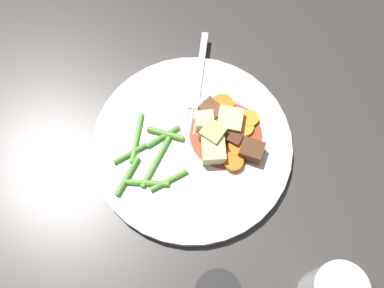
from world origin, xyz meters
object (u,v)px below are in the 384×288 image
Objects in this scene: dinner_plate at (192,146)px; potato_chunk_3 at (213,151)px; carrot_slice_0 at (244,128)px; fork at (198,85)px; carrot_slice_1 at (240,147)px; potato_chunk_1 at (205,121)px; potato_chunk_0 at (213,135)px; meat_chunk_0 at (252,150)px; carrot_slice_5 at (222,106)px; potato_chunk_2 at (229,120)px; meat_chunk_1 at (232,138)px; carrot_slice_4 at (221,128)px; carrot_slice_3 at (250,119)px; meat_chunk_2 at (211,110)px; carrot_slice_2 at (233,162)px.

potato_chunk_3 is at bearing -56.06° from dinner_plate.
carrot_slice_0 is 0.10m from fork.
carrot_slice_1 reaches higher than fork.
carrot_slice_0 is 0.06m from potato_chunk_1.
potato_chunk_0 is 1.19× the size of potato_chunk_1.
dinner_plate is at bearing 141.19° from meat_chunk_0.
potato_chunk_3 is at bearing 151.91° from meat_chunk_0.
dinner_plate is at bearing -150.18° from potato_chunk_1.
fork is at bearing 68.81° from potato_chunk_1.
potato_chunk_3 reaches higher than meat_chunk_0.
carrot_slice_5 is at bearing 49.68° from potato_chunk_3.
potato_chunk_1 is at bearing 29.82° from dinner_plate.
potato_chunk_2 is at bearing -83.93° from fork.
fork is (0.00, 0.10, -0.01)m from meat_chunk_1.
carrot_slice_1 is 1.10× the size of carrot_slice_4.
potato_chunk_3 is at bearing -136.87° from carrot_slice_4.
carrot_slice_0 is 1.05× the size of carrot_slice_3.
fork is (0.01, 0.05, -0.01)m from meat_chunk_2.
carrot_slice_4 is 0.02m from meat_chunk_1.
meat_chunk_1 reaches higher than carrot_slice_5.
meat_chunk_0 reaches higher than carrot_slice_2.
potato_chunk_1 is at bearing 116.70° from meat_chunk_0.
potato_chunk_1 is (-0.06, 0.03, 0.01)m from carrot_slice_3.
potato_chunk_0 is at bearing 179.38° from carrot_slice_3.
carrot_slice_4 is at bearing 77.77° from carrot_slice_2.
potato_chunk_2 reaches higher than carrot_slice_3.
fork is (0.02, 0.06, -0.01)m from potato_chunk_1.
carrot_slice_1 is at bearing -77.98° from meat_chunk_1.
carrot_slice_0 is 1.05× the size of meat_chunk_1.
carrot_slice_2 is at bearing -137.32° from carrot_slice_0.
carrot_slice_4 is 0.99× the size of meat_chunk_2.
carrot_slice_0 is at bearing 73.01° from meat_chunk_0.
potato_chunk_0 is at bearing -13.49° from dinner_plate.
carrot_slice_5 is at bearing 69.93° from carrot_slice_2.
potato_chunk_1 reaches higher than meat_chunk_2.
meat_chunk_1 and meat_chunk_2 have the same top height.
potato_chunk_3 reaches higher than dinner_plate.
meat_chunk_1 is (-0.01, -0.03, -0.00)m from potato_chunk_2.
carrot_slice_1 is 0.04m from potato_chunk_3.
carrot_slice_5 is 0.97× the size of potato_chunk_3.
potato_chunk_1 is 0.76× the size of potato_chunk_3.
meat_chunk_0 is at bearing -90.36° from carrot_slice_5.
potato_chunk_2 is (0.01, 0.04, 0.01)m from carrot_slice_1.
potato_chunk_1 is 0.08m from meat_chunk_0.
dinner_plate is 0.04m from potato_chunk_1.
carrot_slice_0 is 0.06m from potato_chunk_3.
potato_chunk_0 is (-0.02, -0.01, 0.01)m from carrot_slice_4.
carrot_slice_5 is 1.28× the size of potato_chunk_1.
potato_chunk_2 is (0.03, -0.02, -0.00)m from potato_chunk_1.
carrot_slice_0 is 0.03m from carrot_slice_4.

